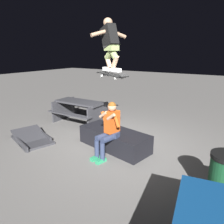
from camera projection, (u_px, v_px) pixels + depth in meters
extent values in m
plane|color=slate|center=(120.00, 146.00, 5.59)|extent=(40.00, 40.00, 0.00)
cube|color=black|center=(114.00, 139.00, 5.46)|extent=(1.98, 1.11, 0.46)
cube|color=#2D3856|center=(112.00, 134.00, 5.00)|extent=(0.32, 0.20, 0.12)
cube|color=#D15119|center=(112.00, 122.00, 4.91)|extent=(0.26, 0.37, 0.50)
sphere|color=tan|center=(112.00, 107.00, 4.82)|extent=(0.20, 0.20, 0.20)
sphere|color=brown|center=(112.00, 106.00, 4.81)|extent=(0.19, 0.19, 0.19)
cylinder|color=#D15119|center=(117.00, 121.00, 4.72)|extent=(0.20, 0.12, 0.29)
cylinder|color=tan|center=(111.00, 117.00, 4.67)|extent=(0.25, 0.12, 0.19)
cylinder|color=#D15119|center=(104.00, 117.00, 4.98)|extent=(0.20, 0.12, 0.29)
cylinder|color=tan|center=(103.00, 115.00, 4.83)|extent=(0.25, 0.12, 0.19)
cylinder|color=#2D3856|center=(109.00, 138.00, 4.80)|extent=(0.22, 0.42, 0.14)
cylinder|color=#2D3856|center=(102.00, 151.00, 4.73)|extent=(0.11, 0.11, 0.42)
cube|color=#2D9E66|center=(101.00, 161.00, 4.76)|extent=(0.15, 0.27, 0.08)
cylinder|color=#2D3856|center=(103.00, 136.00, 4.92)|extent=(0.22, 0.42, 0.14)
cylinder|color=#2D3856|center=(97.00, 149.00, 4.85)|extent=(0.11, 0.11, 0.42)
cube|color=#2D9E66|center=(95.00, 158.00, 4.88)|extent=(0.15, 0.27, 0.08)
cube|color=black|center=(112.00, 75.00, 4.76)|extent=(0.81, 0.51, 0.07)
cube|color=black|center=(101.00, 72.00, 5.11)|extent=(0.19, 0.23, 0.05)
cube|color=black|center=(124.00, 76.00, 4.39)|extent=(0.19, 0.23, 0.06)
cube|color=#99999E|center=(105.00, 75.00, 4.99)|extent=(0.12, 0.17, 0.03)
cylinder|color=white|center=(102.00, 76.00, 4.95)|extent=(0.06, 0.05, 0.05)
cylinder|color=white|center=(108.00, 75.00, 5.04)|extent=(0.06, 0.05, 0.05)
cube|color=#99999E|center=(119.00, 77.00, 4.54)|extent=(0.12, 0.17, 0.03)
cylinder|color=white|center=(115.00, 78.00, 4.50)|extent=(0.06, 0.05, 0.05)
cylinder|color=white|center=(122.00, 78.00, 4.59)|extent=(0.06, 0.05, 0.05)
cube|color=white|center=(107.00, 69.00, 4.87)|extent=(0.28, 0.20, 0.08)
cube|color=white|center=(116.00, 70.00, 4.58)|extent=(0.28, 0.20, 0.08)
cylinder|color=tan|center=(108.00, 62.00, 4.78)|extent=(0.26, 0.19, 0.31)
cylinder|color=olive|center=(110.00, 53.00, 4.67)|extent=(0.36, 0.25, 0.33)
cylinder|color=tan|center=(115.00, 62.00, 4.58)|extent=(0.26, 0.19, 0.31)
cylinder|color=olive|center=(113.00, 53.00, 4.58)|extent=(0.36, 0.25, 0.33)
cube|color=olive|center=(112.00, 48.00, 4.60)|extent=(0.36, 0.31, 0.12)
cube|color=black|center=(109.00, 36.00, 4.60)|extent=(0.50, 0.39, 0.52)
sphere|color=tan|center=(108.00, 23.00, 4.57)|extent=(0.20, 0.20, 0.20)
cylinder|color=tan|center=(100.00, 33.00, 4.48)|extent=(0.26, 0.44, 0.19)
cylinder|color=tan|center=(117.00, 34.00, 4.72)|extent=(0.26, 0.44, 0.19)
cube|color=#38383D|center=(32.00, 140.00, 5.91)|extent=(1.43, 1.12, 0.06)
cube|color=#38383D|center=(32.00, 138.00, 5.90)|extent=(1.38, 1.11, 0.32)
cube|color=#38383D|center=(20.00, 143.00, 5.60)|extent=(1.08, 0.38, 0.15)
cube|color=#38383D|center=(43.00, 134.00, 6.20)|extent=(1.08, 0.38, 0.15)
cube|color=#38383D|center=(80.00, 102.00, 7.29)|extent=(1.70, 0.71, 0.06)
cube|color=#38383D|center=(69.00, 114.00, 6.92)|extent=(1.70, 0.25, 0.04)
cube|color=#38383D|center=(90.00, 107.00, 7.82)|extent=(1.70, 0.25, 0.04)
cube|color=#38383D|center=(64.00, 109.00, 7.78)|extent=(0.06, 1.10, 0.72)
cube|color=#38383D|center=(98.00, 116.00, 6.99)|extent=(0.06, 1.10, 0.72)
cylinder|color=#19512D|center=(224.00, 182.00, 3.35)|extent=(0.49, 0.49, 0.82)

